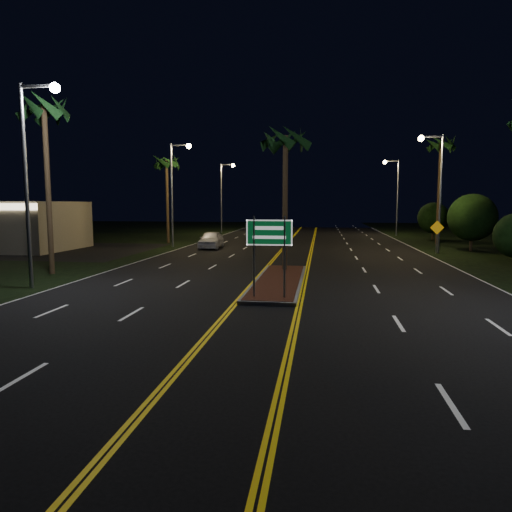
% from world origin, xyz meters
% --- Properties ---
extents(ground, '(120.00, 120.00, 0.00)m').
position_xyz_m(ground, '(0.00, 0.00, 0.00)').
color(ground, black).
rests_on(ground, ground).
extents(median_island, '(2.25, 10.25, 0.17)m').
position_xyz_m(median_island, '(0.00, 7.00, 0.08)').
color(median_island, gray).
rests_on(median_island, ground).
extents(highway_sign, '(1.80, 0.08, 3.20)m').
position_xyz_m(highway_sign, '(0.00, 2.80, 2.40)').
color(highway_sign, gray).
rests_on(highway_sign, ground).
extents(streetlight_left_near, '(1.91, 0.44, 9.00)m').
position_xyz_m(streetlight_left_near, '(-10.61, 4.00, 5.66)').
color(streetlight_left_near, gray).
rests_on(streetlight_left_near, ground).
extents(streetlight_left_mid, '(1.91, 0.44, 9.00)m').
position_xyz_m(streetlight_left_mid, '(-10.61, 24.00, 5.66)').
color(streetlight_left_mid, gray).
rests_on(streetlight_left_mid, ground).
extents(streetlight_left_far, '(1.91, 0.44, 9.00)m').
position_xyz_m(streetlight_left_far, '(-10.61, 44.00, 5.66)').
color(streetlight_left_far, gray).
rests_on(streetlight_left_far, ground).
extents(streetlight_right_mid, '(1.91, 0.44, 9.00)m').
position_xyz_m(streetlight_right_mid, '(10.61, 22.00, 5.66)').
color(streetlight_right_mid, gray).
rests_on(streetlight_right_mid, ground).
extents(streetlight_right_far, '(1.91, 0.44, 9.00)m').
position_xyz_m(streetlight_right_far, '(10.61, 42.00, 5.66)').
color(streetlight_right_far, gray).
rests_on(streetlight_right_far, ground).
extents(palm_median, '(2.40, 2.40, 8.30)m').
position_xyz_m(palm_median, '(0.00, 10.50, 7.28)').
color(palm_median, '#382819').
rests_on(palm_median, ground).
extents(palm_left_near, '(2.40, 2.40, 9.80)m').
position_xyz_m(palm_left_near, '(-12.50, 8.00, 8.68)').
color(palm_left_near, '#382819').
rests_on(palm_left_near, ground).
extents(palm_left_far, '(2.40, 2.40, 8.80)m').
position_xyz_m(palm_left_far, '(-12.80, 28.00, 7.75)').
color(palm_left_far, '#382819').
rests_on(palm_left_far, ground).
extents(palm_right_far, '(2.40, 2.40, 10.30)m').
position_xyz_m(palm_right_far, '(12.80, 30.00, 9.14)').
color(palm_right_far, '#382819').
rests_on(palm_right_far, ground).
extents(shrub_mid, '(3.78, 3.78, 4.62)m').
position_xyz_m(shrub_mid, '(14.00, 24.00, 2.73)').
color(shrub_mid, '#382819').
rests_on(shrub_mid, ground).
extents(shrub_far, '(3.24, 3.24, 3.96)m').
position_xyz_m(shrub_far, '(13.80, 36.00, 2.34)').
color(shrub_far, '#382819').
rests_on(shrub_far, ground).
extents(car_near, '(2.48, 5.28, 1.72)m').
position_xyz_m(car_near, '(-7.40, 23.51, 0.86)').
color(car_near, white).
rests_on(car_near, ground).
extents(car_far, '(2.43, 5.04, 1.64)m').
position_xyz_m(car_far, '(-5.54, 40.47, 0.82)').
color(car_far, '#B2B6BC').
rests_on(car_far, ground).
extents(warning_sign, '(1.06, 0.17, 2.53)m').
position_xyz_m(warning_sign, '(10.80, 21.77, 1.65)').
color(warning_sign, gray).
rests_on(warning_sign, ground).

